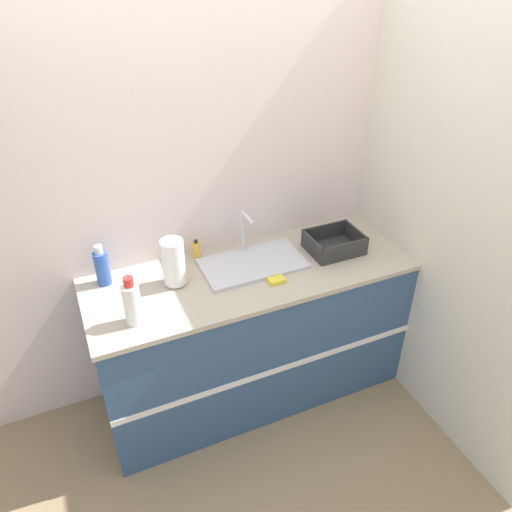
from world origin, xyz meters
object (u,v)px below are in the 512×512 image
object	(u,v)px
soap_dispenser	(197,250)
bottle_white_spray	(132,303)
dish_rack	(334,244)
sink	(252,262)
paper_towel_roll	(174,262)
bottle_blue	(102,267)

from	to	relation	value
soap_dispenser	bottle_white_spray	bearing A→B (deg)	-137.23
bottle_white_spray	dish_rack	bearing A→B (deg)	8.09
sink	paper_towel_roll	size ratio (longest dim) A/B	2.16
dish_rack	bottle_blue	xyz separation A→B (m)	(-1.32, 0.21, 0.07)
dish_rack	bottle_white_spray	xyz separation A→B (m)	(-1.24, -0.18, 0.08)
paper_towel_roll	soap_dispenser	world-z (taller)	paper_towel_roll
paper_towel_roll	dish_rack	distance (m)	0.97
sink	bottle_blue	distance (m)	0.83
sink	bottle_white_spray	world-z (taller)	sink
paper_towel_roll	bottle_blue	world-z (taller)	paper_towel_roll
sink	dish_rack	xyz separation A→B (m)	(0.51, -0.05, 0.02)
bottle_blue	paper_towel_roll	bearing A→B (deg)	-24.35
bottle_blue	dish_rack	bearing A→B (deg)	-9.19
paper_towel_roll	bottle_white_spray	distance (m)	0.36
dish_rack	soap_dispenser	size ratio (longest dim) A/B	2.52
paper_towel_roll	bottle_white_spray	xyz separation A→B (m)	(-0.27, -0.23, -0.02)
bottle_blue	sink	bearing A→B (deg)	-11.14
bottle_blue	soap_dispenser	size ratio (longest dim) A/B	1.92
bottle_white_spray	soap_dispenser	xyz separation A→B (m)	(0.46, 0.42, -0.06)
paper_towel_roll	soap_dispenser	bearing A→B (deg)	46.19
paper_towel_roll	dish_rack	bearing A→B (deg)	-3.18
sink	dish_rack	world-z (taller)	sink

